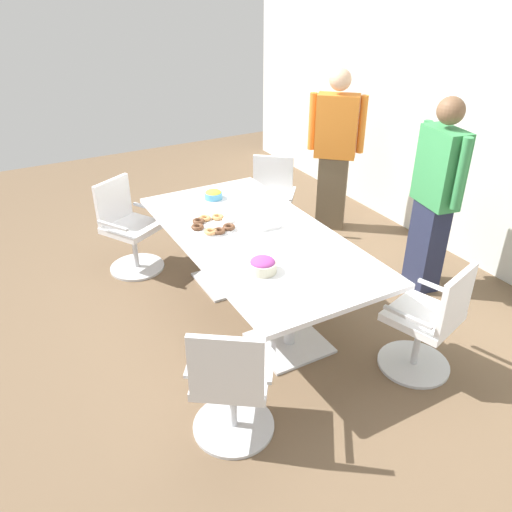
% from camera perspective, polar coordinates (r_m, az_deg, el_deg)
% --- Properties ---
extents(ground_plane, '(10.00, 10.00, 0.01)m').
position_cam_1_polar(ground_plane, '(4.60, 0.00, -6.04)').
color(ground_plane, brown).
extents(back_wall, '(8.00, 0.10, 2.80)m').
position_cam_1_polar(back_wall, '(5.49, 23.16, 13.80)').
color(back_wall, silver).
rests_on(back_wall, ground).
extents(conference_table, '(2.40, 1.20, 0.75)m').
position_cam_1_polar(conference_table, '(4.27, 0.00, 0.88)').
color(conference_table, silver).
rests_on(conference_table, ground).
extents(office_chair_0, '(0.74, 0.74, 0.91)m').
position_cam_1_polar(office_chair_0, '(5.20, -13.98, 2.71)').
color(office_chair_0, silver).
rests_on(office_chair_0, ground).
extents(office_chair_1, '(0.75, 0.75, 0.91)m').
position_cam_1_polar(office_chair_1, '(3.26, -2.79, -14.35)').
color(office_chair_1, silver).
rests_on(office_chair_1, ground).
extents(office_chair_2, '(0.67, 0.67, 0.91)m').
position_cam_1_polar(office_chair_2, '(3.94, 18.61, -7.32)').
color(office_chair_2, silver).
rests_on(office_chair_2, ground).
extents(office_chair_3, '(0.76, 0.76, 0.91)m').
position_cam_1_polar(office_chair_3, '(5.63, 1.62, 5.68)').
color(office_chair_3, silver).
rests_on(office_chair_3, ground).
extents(person_standing_0, '(0.47, 0.50, 1.79)m').
position_cam_1_polar(person_standing_0, '(5.80, 8.79, 11.67)').
color(person_standing_0, brown).
rests_on(person_standing_0, ground).
extents(person_standing_1, '(0.61, 0.30, 1.78)m').
position_cam_1_polar(person_standing_1, '(4.79, 19.35, 6.43)').
color(person_standing_1, '#232842').
rests_on(person_standing_1, ground).
extents(snack_bowl_chips_yellow, '(0.17, 0.17, 0.09)m').
position_cam_1_polar(snack_bowl_chips_yellow, '(4.91, -4.76, 6.86)').
color(snack_bowl_chips_yellow, '#4C9EC6').
rests_on(snack_bowl_chips_yellow, conference_table).
extents(snack_bowl_candy_mix, '(0.20, 0.20, 0.11)m').
position_cam_1_polar(snack_bowl_candy_mix, '(3.67, 0.74, -1.00)').
color(snack_bowl_candy_mix, beige).
rests_on(snack_bowl_candy_mix, conference_table).
extents(donut_platter, '(0.39, 0.39, 0.04)m').
position_cam_1_polar(donut_platter, '(4.35, -4.77, 3.48)').
color(donut_platter, white).
rests_on(donut_platter, conference_table).
extents(napkin_pile, '(0.18, 0.18, 0.06)m').
position_cam_1_polar(napkin_pile, '(4.34, 1.16, 3.67)').
color(napkin_pile, white).
rests_on(napkin_pile, conference_table).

